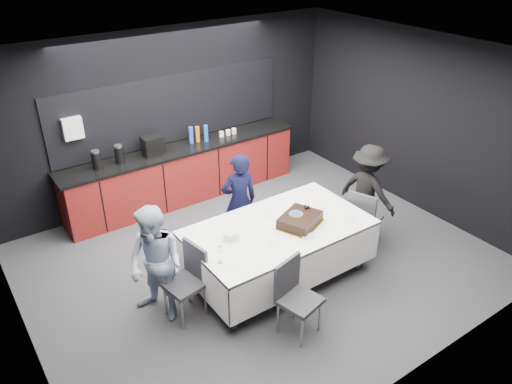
% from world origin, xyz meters
% --- Properties ---
extents(ground, '(6.00, 6.00, 0.00)m').
position_xyz_m(ground, '(0.00, 0.00, 0.00)').
color(ground, '#3C3C40').
rests_on(ground, ground).
extents(room_shell, '(6.04, 5.04, 2.82)m').
position_xyz_m(room_shell, '(0.00, 0.00, 1.86)').
color(room_shell, white).
rests_on(room_shell, ground).
extents(kitchenette, '(4.10, 0.64, 2.05)m').
position_xyz_m(kitchenette, '(-0.02, 2.22, 0.54)').
color(kitchenette, '#64100F').
rests_on(kitchenette, ground).
extents(party_table, '(2.32, 1.32, 0.78)m').
position_xyz_m(party_table, '(0.00, -0.40, 0.64)').
color(party_table, '#99999E').
rests_on(party_table, ground).
extents(cake_assembly, '(0.69, 0.64, 0.17)m').
position_xyz_m(cake_assembly, '(0.25, -0.52, 0.85)').
color(cake_assembly, gold).
rests_on(cake_assembly, party_table).
extents(plate_stack, '(0.20, 0.20, 0.10)m').
position_xyz_m(plate_stack, '(-0.64, -0.29, 0.83)').
color(plate_stack, white).
rests_on(plate_stack, party_table).
extents(loose_plate_near, '(0.20, 0.20, 0.01)m').
position_xyz_m(loose_plate_near, '(-0.29, -0.67, 0.78)').
color(loose_plate_near, white).
rests_on(loose_plate_near, party_table).
extents(loose_plate_right_a, '(0.22, 0.22, 0.01)m').
position_xyz_m(loose_plate_right_a, '(0.78, -0.29, 0.78)').
color(loose_plate_right_a, white).
rests_on(loose_plate_right_a, party_table).
extents(loose_plate_right_b, '(0.19, 0.19, 0.01)m').
position_xyz_m(loose_plate_right_b, '(0.85, -0.81, 0.78)').
color(loose_plate_right_b, white).
rests_on(loose_plate_right_b, party_table).
extents(loose_plate_far, '(0.20, 0.20, 0.01)m').
position_xyz_m(loose_plate_far, '(0.05, -0.08, 0.78)').
color(loose_plate_far, white).
rests_on(loose_plate_far, party_table).
extents(fork_pile, '(0.18, 0.15, 0.02)m').
position_xyz_m(fork_pile, '(0.15, -0.80, 0.79)').
color(fork_pile, white).
rests_on(fork_pile, party_table).
extents(champagne_flute, '(0.06, 0.06, 0.22)m').
position_xyz_m(champagne_flute, '(-1.00, -0.62, 0.94)').
color(champagne_flute, white).
rests_on(champagne_flute, party_table).
extents(chair_left, '(0.49, 0.49, 0.92)m').
position_xyz_m(chair_left, '(-1.27, -0.35, 0.53)').
color(chair_left, '#2F2E34').
rests_on(chair_left, ground).
extents(chair_right, '(0.54, 0.54, 0.92)m').
position_xyz_m(chair_right, '(1.38, -0.56, 0.53)').
color(chair_right, '#2F2E34').
rests_on(chair_right, ground).
extents(chair_near, '(0.51, 0.51, 0.92)m').
position_xyz_m(chair_near, '(-0.44, -1.28, 0.53)').
color(chair_near, '#2F2E34').
rests_on(chair_near, ground).
extents(person_center, '(0.59, 0.45, 1.44)m').
position_xyz_m(person_center, '(-0.00, 0.51, 0.72)').
color(person_center, black).
rests_on(person_center, ground).
extents(person_left, '(0.79, 0.88, 1.47)m').
position_xyz_m(person_left, '(-1.59, -0.19, 0.73)').
color(person_left, '#A8BBD3').
rests_on(person_left, ground).
extents(person_right, '(0.67, 0.99, 1.41)m').
position_xyz_m(person_right, '(1.73, -0.28, 0.70)').
color(person_right, black).
rests_on(person_right, ground).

